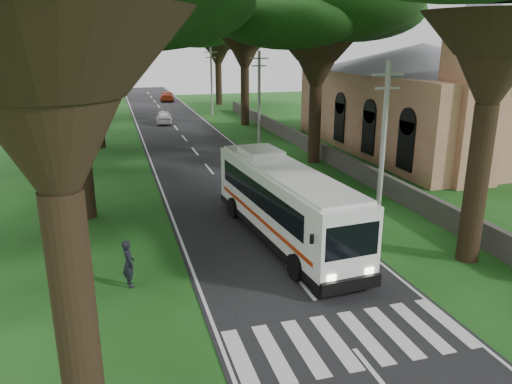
% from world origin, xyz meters
% --- Properties ---
extents(ground, '(140.00, 140.00, 0.00)m').
position_xyz_m(ground, '(0.00, 0.00, 0.00)').
color(ground, '#174614').
rests_on(ground, ground).
extents(road, '(8.00, 120.00, 0.04)m').
position_xyz_m(road, '(0.00, 25.00, 0.01)').
color(road, black).
rests_on(road, ground).
extents(crosswalk, '(8.00, 3.00, 0.01)m').
position_xyz_m(crosswalk, '(0.00, -2.00, 0.00)').
color(crosswalk, silver).
rests_on(crosswalk, ground).
extents(property_wall, '(0.35, 50.00, 1.20)m').
position_xyz_m(property_wall, '(9.00, 24.00, 0.60)').
color(property_wall, '#383533').
rests_on(property_wall, ground).
extents(church, '(14.00, 24.00, 11.60)m').
position_xyz_m(church, '(17.86, 21.55, 4.91)').
color(church, '#BA6F5B').
rests_on(church, ground).
extents(pole_near, '(1.60, 0.24, 8.00)m').
position_xyz_m(pole_near, '(5.50, 6.00, 4.18)').
color(pole_near, gray).
rests_on(pole_near, ground).
extents(pole_mid, '(1.60, 0.24, 8.00)m').
position_xyz_m(pole_mid, '(5.50, 26.00, 4.18)').
color(pole_mid, gray).
rests_on(pole_mid, ground).
extents(pole_far, '(1.60, 0.24, 8.00)m').
position_xyz_m(pole_far, '(5.50, 46.00, 4.18)').
color(pole_far, gray).
rests_on(pole_far, ground).
extents(tree_l_midb, '(15.33, 15.33, 14.99)m').
position_xyz_m(tree_l_midb, '(-7.50, 30.00, 11.64)').
color(tree_l_midb, black).
rests_on(tree_l_midb, ground).
extents(tree_l_far, '(12.84, 12.84, 14.88)m').
position_xyz_m(tree_l_far, '(-8.50, 48.00, 11.96)').
color(tree_l_far, black).
rests_on(tree_l_far, ground).
extents(tree_r_mida, '(14.32, 14.32, 14.51)m').
position_xyz_m(tree_r_mida, '(8.00, 20.00, 11.35)').
color(tree_r_mida, black).
rests_on(tree_r_mida, ground).
extents(tree_r_midb, '(14.21, 14.21, 15.22)m').
position_xyz_m(tree_r_midb, '(7.50, 38.00, 12.07)').
color(tree_r_midb, black).
rests_on(tree_r_midb, ground).
extents(tree_r_far, '(14.91, 14.91, 14.28)m').
position_xyz_m(tree_r_far, '(8.50, 56.00, 11.02)').
color(tree_r_far, black).
rests_on(tree_r_far, ground).
extents(coach_bus, '(3.45, 11.78, 3.42)m').
position_xyz_m(coach_bus, '(0.80, 6.26, 1.84)').
color(coach_bus, white).
rests_on(coach_bus, ground).
extents(distant_car_a, '(2.05, 4.36, 1.44)m').
position_xyz_m(distant_car_a, '(-0.86, 41.03, 0.75)').
color(distant_car_a, silver).
rests_on(distant_car_a, road).
extents(distant_car_c, '(2.54, 5.03, 1.40)m').
position_xyz_m(distant_car_c, '(1.86, 62.01, 0.73)').
color(distant_car_c, '#A03517').
rests_on(distant_car_c, road).
extents(pedestrian, '(0.59, 0.76, 1.84)m').
position_xyz_m(pedestrian, '(-6.25, 3.54, 0.92)').
color(pedestrian, black).
rests_on(pedestrian, ground).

